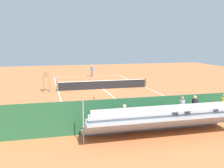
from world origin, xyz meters
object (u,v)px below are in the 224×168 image
at_px(courtside_bench, 177,114).
at_px(line_judge, 95,112).
at_px(equipment_bag, 151,122).
at_px(tennis_player, 92,70).
at_px(tennis_ball_near, 108,77).
at_px(umpire_chair, 46,80).
at_px(tennis_net, 103,85).
at_px(bleacher_stand, 163,120).
at_px(tennis_racket, 85,77).

relative_size(courtside_bench, line_judge, 0.93).
bearing_deg(equipment_bag, tennis_player, -90.94).
distance_m(courtside_bench, tennis_ball_near, 22.99).
relative_size(umpire_chair, tennis_player, 1.11).
distance_m(umpire_chair, line_judge, 12.98).
xyz_separation_m(umpire_chair, courtside_bench, (-8.32, 12.97, -0.76)).
relative_size(tennis_net, bleacher_stand, 1.14).
height_order(bleacher_stand, tennis_racket, bleacher_stand).
bearing_deg(courtside_bench, umpire_chair, -57.32).
height_order(umpire_chair, line_judge, umpire_chair).
distance_m(tennis_player, tennis_racket, 1.44).
xyz_separation_m(equipment_bag, tennis_racket, (0.63, -24.09, -0.16)).
height_order(bleacher_stand, line_judge, bleacher_stand).
bearing_deg(bleacher_stand, courtside_bench, -134.26).
xyz_separation_m(equipment_bag, tennis_ball_near, (-2.68, -23.10, -0.15)).
bearing_deg(tennis_net, bleacher_stand, 90.23).
distance_m(umpire_chair, courtside_bench, 15.43).
xyz_separation_m(equipment_bag, line_judge, (3.64, -0.42, 0.84)).
relative_size(courtside_bench, tennis_player, 0.93).
bearing_deg(equipment_bag, courtside_bench, -176.13).
height_order(equipment_bag, line_judge, line_judge).
bearing_deg(tennis_racket, tennis_ball_near, 163.40).
distance_m(equipment_bag, tennis_player, 24.04).
relative_size(courtside_bench, tennis_ball_near, 27.27).
relative_size(tennis_net, tennis_ball_near, 156.06).
relative_size(equipment_bag, tennis_racket, 1.69).
distance_m(bleacher_stand, tennis_racket, 26.09).
height_order(equipment_bag, tennis_player, tennis_player).
bearing_deg(tennis_net, tennis_racket, -87.82).
bearing_deg(tennis_player, tennis_net, 86.66).
bearing_deg(equipment_bag, line_judge, -6.64).
distance_m(tennis_net, tennis_player, 10.65).
xyz_separation_m(courtside_bench, tennis_ball_near, (-0.79, -22.97, -0.53)).
xyz_separation_m(tennis_racket, tennis_ball_near, (-3.31, 0.99, 0.02)).
bearing_deg(tennis_ball_near, tennis_racket, -16.60).
bearing_deg(umpire_chair, tennis_ball_near, -132.33).
distance_m(umpire_chair, tennis_player, 12.88).
height_order(umpire_chair, courtside_bench, umpire_chair).
distance_m(tennis_player, line_judge, 23.94).
bearing_deg(tennis_ball_near, umpire_chair, 47.67).
bearing_deg(tennis_racket, equipment_bag, 91.50).
xyz_separation_m(tennis_player, tennis_ball_near, (-2.29, 0.92, -0.98)).
distance_m(tennis_net, umpire_chair, 6.26).
bearing_deg(bleacher_stand, line_judge, -34.67).
xyz_separation_m(umpire_chair, tennis_player, (-6.82, -10.92, -0.30)).
bearing_deg(tennis_net, umpire_chair, 2.77).
height_order(equipment_bag, tennis_racket, equipment_bag).
xyz_separation_m(umpire_chair, tennis_ball_near, (-9.11, -10.00, -1.28)).
height_order(courtside_bench, tennis_player, tennis_player).
bearing_deg(tennis_racket, tennis_net, 92.18).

